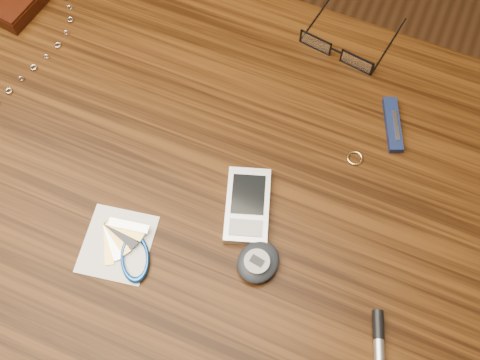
{
  "coord_description": "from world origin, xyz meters",
  "views": [
    {
      "loc": [
        0.15,
        -0.27,
        1.45
      ],
      "look_at": [
        0.02,
        0.03,
        0.76
      ],
      "focal_mm": 45.0,
      "sensor_mm": 36.0,
      "label": 1
    }
  ],
  "objects_px": {
    "eyeglasses": "(338,49)",
    "pocket_knife": "(393,125)",
    "notepad_keys": "(126,249)",
    "desk": "(215,228)",
    "pda_phone": "(248,206)",
    "pedometer": "(258,262)"
  },
  "relations": [
    {
      "from": "pedometer",
      "to": "desk",
      "type": "bearing_deg",
      "value": 146.91
    },
    {
      "from": "pda_phone",
      "to": "pedometer",
      "type": "bearing_deg",
      "value": -57.62
    },
    {
      "from": "pocket_knife",
      "to": "pda_phone",
      "type": "bearing_deg",
      "value": -125.61
    },
    {
      "from": "notepad_keys",
      "to": "pocket_knife",
      "type": "relative_size",
      "value": 1.37
    },
    {
      "from": "eyeglasses",
      "to": "notepad_keys",
      "type": "bearing_deg",
      "value": -110.19
    },
    {
      "from": "pedometer",
      "to": "pda_phone",
      "type": "bearing_deg",
      "value": 122.38
    },
    {
      "from": "pocket_knife",
      "to": "eyeglasses",
      "type": "bearing_deg",
      "value": 141.73
    },
    {
      "from": "notepad_keys",
      "to": "desk",
      "type": "bearing_deg",
      "value": 56.8
    },
    {
      "from": "desk",
      "to": "pocket_knife",
      "type": "height_order",
      "value": "pocket_knife"
    },
    {
      "from": "eyeglasses",
      "to": "notepad_keys",
      "type": "distance_m",
      "value": 0.41
    },
    {
      "from": "eyeglasses",
      "to": "pedometer",
      "type": "xyz_separation_m",
      "value": [
        0.01,
        -0.33,
        -0.0
      ]
    },
    {
      "from": "pocket_knife",
      "to": "notepad_keys",
      "type": "bearing_deg",
      "value": -129.92
    },
    {
      "from": "eyeglasses",
      "to": "notepad_keys",
      "type": "relative_size",
      "value": 1.19
    },
    {
      "from": "eyeglasses",
      "to": "pda_phone",
      "type": "relative_size",
      "value": 1.2
    },
    {
      "from": "desk",
      "to": "notepad_keys",
      "type": "height_order",
      "value": "notepad_keys"
    },
    {
      "from": "desk",
      "to": "pda_phone",
      "type": "distance_m",
      "value": 0.12
    },
    {
      "from": "desk",
      "to": "pedometer",
      "type": "bearing_deg",
      "value": -33.09
    },
    {
      "from": "eyeglasses",
      "to": "pocket_knife",
      "type": "height_order",
      "value": "eyeglasses"
    },
    {
      "from": "pda_phone",
      "to": "pedometer",
      "type": "xyz_separation_m",
      "value": [
        0.04,
        -0.06,
        0.0
      ]
    },
    {
      "from": "pedometer",
      "to": "pocket_knife",
      "type": "bearing_deg",
      "value": 69.58
    },
    {
      "from": "eyeglasses",
      "to": "pocket_knife",
      "type": "distance_m",
      "value": 0.14
    },
    {
      "from": "notepad_keys",
      "to": "pocket_knife",
      "type": "bearing_deg",
      "value": 50.08
    }
  ]
}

